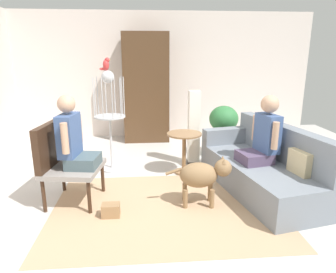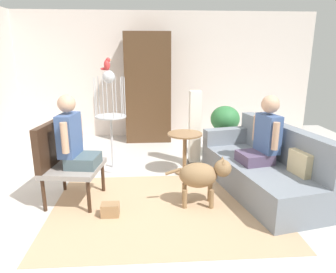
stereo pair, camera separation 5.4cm
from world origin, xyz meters
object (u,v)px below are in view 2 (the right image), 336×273
Objects in this scene: couch at (263,168)px; column_lamp at (195,129)px; armchair at (62,158)px; round_end_table at (185,146)px; person_on_couch at (264,136)px; person_on_armchair at (73,138)px; bird_cage_stand at (111,115)px; armoire_cabinet at (148,88)px; dog at (202,175)px; potted_plant at (225,124)px; handbag at (110,210)px; parrot at (107,64)px.

column_lamp reaches higher than couch.
armchair is 1.56× the size of round_end_table.
person_on_couch is 0.72× the size of column_lamp.
couch is at bearing 3.78° from person_on_armchair.
bird_cage_stand is at bearing 168.09° from round_end_table.
armoire_cabinet reaches higher than person_on_armchair.
armchair is 1.25× the size of dog.
armoire_cabinet reaches higher than couch.
round_end_table is at bearing 26.29° from armchair.
round_end_table reaches higher than dog.
person_on_couch reaches higher than potted_plant.
person_on_armchair is (-2.38, -0.12, 0.04)m from person_on_couch.
potted_plant is (0.79, 0.72, 0.17)m from round_end_table.
bird_cage_stand is (-1.20, 1.27, 0.50)m from dog.
couch is 1.32m from column_lamp.
couch is at bearing -59.81° from armoire_cabinet.
round_end_table is 1.03m from dog.
armchair reaches higher than handbag.
column_lamp is (1.32, 0.14, -0.28)m from bird_cage_stand.
person_on_couch reaches higher than handbag.
person_on_couch is at bearing -24.26° from parrot.
parrot is 2.14m from handbag.
couch is 0.47m from person_on_couch.
parrot is 1.88m from armoire_cabinet.
person_on_armchair is 1.10m from bird_cage_stand.
parrot reaches higher than handbag.
couch is at bearing -23.11° from bird_cage_stand.
dog is 3.12m from armoire_cabinet.
round_end_table is 0.69× the size of potted_plant.
armchair is (-2.58, -0.14, 0.26)m from couch.
dog is 0.65× the size of column_lamp.
couch is at bearing 16.25° from handbag.
person_on_couch is 1.31m from column_lamp.
round_end_table is at bearing -11.91° from bird_cage_stand.
parrot is (0.47, 1.03, 1.07)m from armchair.
person_on_couch is at bearing -60.80° from armoire_cabinet.
person_on_couch is at bearing -55.69° from column_lamp.
couch is 1.18m from round_end_table.
handbag is at bearing -164.56° from person_on_couch.
person_on_armchair is at bearing 171.97° from dog.
person_on_armchair is 1.37× the size of round_end_table.
couch is 2.06m from handbag.
bird_cage_stand is (0.49, 1.03, 0.32)m from armchair.
round_end_table is (-0.97, 0.66, 0.13)m from couch.
column_lamp is (-0.73, 1.07, -0.17)m from person_on_couch.
handbag is (-0.99, -1.23, -0.35)m from round_end_table.
armchair is at bearing -147.16° from column_lamp.
couch reaches higher than dog.
round_end_table is 0.46m from column_lamp.
potted_plant is (1.92, 0.49, -1.04)m from parrot.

